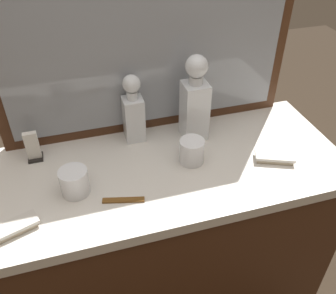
{
  "coord_description": "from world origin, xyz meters",
  "views": [
    {
      "loc": [
        -0.28,
        -0.93,
        1.66
      ],
      "look_at": [
        0.0,
        0.0,
        0.92
      ],
      "focal_mm": 39.62,
      "sensor_mm": 36.0,
      "label": 1
    }
  ],
  "objects_px": {
    "silver_brush_far_left": "(275,157)",
    "napkin_holder": "(33,148)",
    "crystal_decanter_right": "(195,106)",
    "crystal_tumbler_right": "(192,152)",
    "crystal_decanter_front": "(133,114)",
    "crystal_tumbler_far_left": "(75,183)",
    "silver_brush_center": "(9,230)",
    "tortoiseshell_comb": "(123,200)"
  },
  "relations": [
    {
      "from": "silver_brush_far_left",
      "to": "napkin_holder",
      "type": "height_order",
      "value": "napkin_holder"
    },
    {
      "from": "crystal_decanter_right",
      "to": "crystal_tumbler_right",
      "type": "xyz_separation_m",
      "value": [
        -0.06,
        -0.14,
        -0.09
      ]
    },
    {
      "from": "crystal_decanter_front",
      "to": "crystal_decanter_right",
      "type": "xyz_separation_m",
      "value": [
        0.22,
        -0.05,
        0.03
      ]
    },
    {
      "from": "crystal_decanter_front",
      "to": "crystal_tumbler_far_left",
      "type": "bearing_deg",
      "value": -136.38
    },
    {
      "from": "crystal_decanter_front",
      "to": "crystal_tumbler_right",
      "type": "xyz_separation_m",
      "value": [
        0.16,
        -0.19,
        -0.06
      ]
    },
    {
      "from": "crystal_tumbler_far_left",
      "to": "napkin_holder",
      "type": "height_order",
      "value": "napkin_holder"
    },
    {
      "from": "crystal_decanter_front",
      "to": "crystal_tumbler_far_left",
      "type": "relative_size",
      "value": 2.9
    },
    {
      "from": "napkin_holder",
      "to": "crystal_tumbler_far_left",
      "type": "bearing_deg",
      "value": -59.87
    },
    {
      "from": "crystal_tumbler_far_left",
      "to": "napkin_holder",
      "type": "relative_size",
      "value": 0.82
    },
    {
      "from": "crystal_decanter_right",
      "to": "silver_brush_far_left",
      "type": "relative_size",
      "value": 2.22
    },
    {
      "from": "crystal_tumbler_far_left",
      "to": "silver_brush_center",
      "type": "bearing_deg",
      "value": -149.82
    },
    {
      "from": "crystal_tumbler_right",
      "to": "tortoiseshell_comb",
      "type": "distance_m",
      "value": 0.29
    },
    {
      "from": "crystal_decanter_front",
      "to": "napkin_holder",
      "type": "height_order",
      "value": "crystal_decanter_front"
    },
    {
      "from": "crystal_tumbler_far_left",
      "to": "silver_brush_far_left",
      "type": "height_order",
      "value": "crystal_tumbler_far_left"
    },
    {
      "from": "silver_brush_center",
      "to": "tortoiseshell_comb",
      "type": "xyz_separation_m",
      "value": [
        0.33,
        0.03,
        -0.01
      ]
    },
    {
      "from": "silver_brush_far_left",
      "to": "crystal_tumbler_right",
      "type": "bearing_deg",
      "value": 164.5
    },
    {
      "from": "silver_brush_center",
      "to": "napkin_holder",
      "type": "bearing_deg",
      "value": 77.06
    },
    {
      "from": "crystal_decanter_right",
      "to": "tortoiseshell_comb",
      "type": "height_order",
      "value": "crystal_decanter_right"
    },
    {
      "from": "silver_brush_far_left",
      "to": "tortoiseshell_comb",
      "type": "bearing_deg",
      "value": -175.44
    },
    {
      "from": "tortoiseshell_comb",
      "to": "silver_brush_far_left",
      "type": "bearing_deg",
      "value": 4.56
    },
    {
      "from": "crystal_tumbler_far_left",
      "to": "silver_brush_far_left",
      "type": "bearing_deg",
      "value": -3.25
    },
    {
      "from": "crystal_decanter_front",
      "to": "silver_brush_center",
      "type": "bearing_deg",
      "value": -141.79
    },
    {
      "from": "crystal_tumbler_right",
      "to": "tortoiseshell_comb",
      "type": "bearing_deg",
      "value": -155.37
    },
    {
      "from": "silver_brush_center",
      "to": "tortoiseshell_comb",
      "type": "distance_m",
      "value": 0.33
    },
    {
      "from": "crystal_decanter_front",
      "to": "tortoiseshell_comb",
      "type": "bearing_deg",
      "value": -108.74
    },
    {
      "from": "tortoiseshell_comb",
      "to": "crystal_decanter_front",
      "type": "bearing_deg",
      "value": 71.26
    },
    {
      "from": "crystal_decanter_right",
      "to": "silver_brush_far_left",
      "type": "xyz_separation_m",
      "value": [
        0.22,
        -0.22,
        -0.12
      ]
    },
    {
      "from": "napkin_holder",
      "to": "crystal_decanter_front",
      "type": "bearing_deg",
      "value": 3.45
    },
    {
      "from": "crystal_tumbler_right",
      "to": "crystal_tumbler_far_left",
      "type": "bearing_deg",
      "value": -174.4
    },
    {
      "from": "crystal_tumbler_right",
      "to": "silver_brush_center",
      "type": "distance_m",
      "value": 0.61
    },
    {
      "from": "silver_brush_center",
      "to": "crystal_tumbler_far_left",
      "type": "bearing_deg",
      "value": 30.18
    },
    {
      "from": "crystal_decanter_right",
      "to": "crystal_tumbler_far_left",
      "type": "height_order",
      "value": "crystal_decanter_right"
    },
    {
      "from": "tortoiseshell_comb",
      "to": "napkin_holder",
      "type": "bearing_deg",
      "value": 131.46
    },
    {
      "from": "crystal_decanter_right",
      "to": "crystal_tumbler_far_left",
      "type": "distance_m",
      "value": 0.5
    },
    {
      "from": "crystal_tumbler_right",
      "to": "silver_brush_far_left",
      "type": "relative_size",
      "value": 0.59
    },
    {
      "from": "crystal_tumbler_right",
      "to": "napkin_holder",
      "type": "relative_size",
      "value": 0.79
    },
    {
      "from": "crystal_tumbler_right",
      "to": "silver_brush_center",
      "type": "relative_size",
      "value": 0.51
    },
    {
      "from": "crystal_decanter_right",
      "to": "napkin_holder",
      "type": "relative_size",
      "value": 2.96
    },
    {
      "from": "crystal_tumbler_right",
      "to": "tortoiseshell_comb",
      "type": "relative_size",
      "value": 0.67
    },
    {
      "from": "silver_brush_center",
      "to": "crystal_decanter_right",
      "type": "bearing_deg",
      "value": 24.35
    },
    {
      "from": "crystal_decanter_front",
      "to": "tortoiseshell_comb",
      "type": "relative_size",
      "value": 2.0
    },
    {
      "from": "silver_brush_center",
      "to": "crystal_tumbler_right",
      "type": "bearing_deg",
      "value": 14.38
    }
  ]
}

